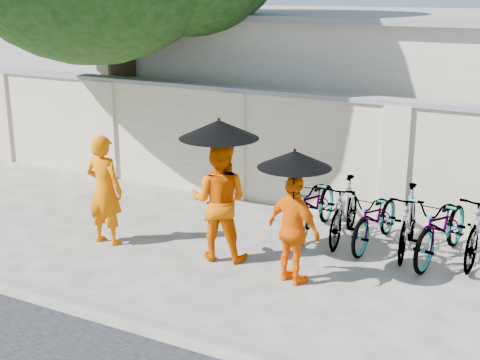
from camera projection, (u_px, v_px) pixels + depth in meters
The scene contains 14 objects.
ground at pixel (193, 265), 9.56m from camera, with size 80.00×80.00×0.00m, color #B7AD9A.
kerb at pixel (117, 309), 8.11m from camera, with size 40.00×0.16×0.12m, color gray.
compound_wall at pixel (340, 157), 11.52m from camera, with size 20.00×0.30×2.00m, color beige.
building_behind at pixel (449, 97), 14.10m from camera, with size 14.00×6.00×3.20m, color beige.
monk_left at pixel (104, 190), 10.16m from camera, with size 0.62×0.41×1.71m, color #EE6900.
monk_center at pixel (219, 201), 9.58m from camera, with size 0.85×0.66×1.75m, color #E45C00.
parasol_center at pixel (219, 129), 9.19m from camera, with size 1.12×1.12×1.08m.
monk_right at pixel (294, 230), 8.80m from camera, with size 0.88×0.37×1.50m, color #FF6C03.
parasol_right at pixel (294, 159), 8.45m from camera, with size 0.96×0.96×0.99m.
bike_0 at pixel (315, 205), 10.62m from camera, with size 0.66×1.89×0.99m, color slate.
bike_1 at pixel (344, 210), 10.35m from camera, with size 0.46×1.64×0.99m, color slate.
bike_2 at pixel (376, 218), 10.15m from camera, with size 0.60×1.71×0.90m, color slate.
bike_3 at pixel (408, 221), 9.86m from camera, with size 0.47×1.66×1.00m, color slate.
bike_4 at pixel (442, 227), 9.62m from camera, with size 0.67×1.92×1.01m, color slate.
Camera 1 is at (4.83, -7.44, 3.83)m, focal length 50.00 mm.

